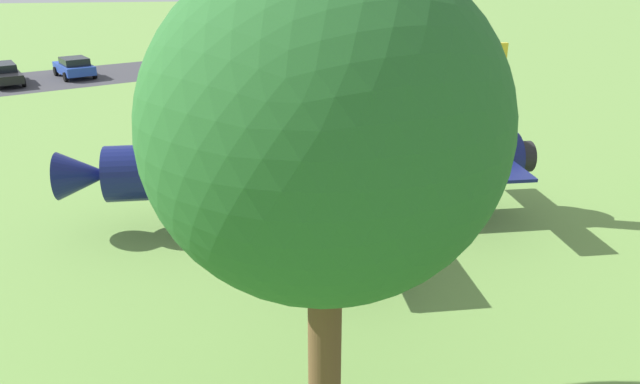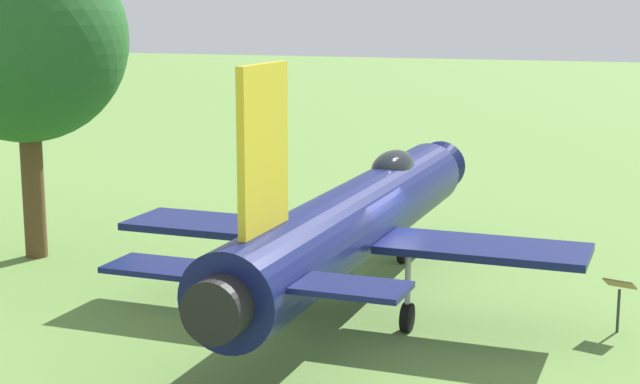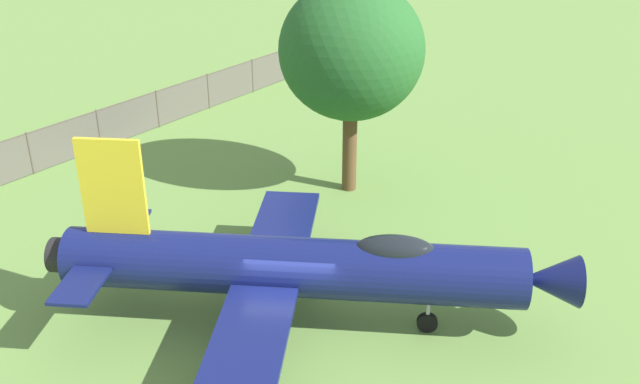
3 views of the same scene
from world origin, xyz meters
name	(u,v)px [view 3 (image 3 of 3)]	position (x,y,z in m)	size (l,w,h in m)	color
ground_plane	(293,323)	(0.00, 0.00, 0.00)	(200.00, 200.00, 0.00)	#668E42
display_jet	(305,266)	(0.36, 0.00, 1.98)	(14.88, 10.10, 5.61)	#111951
shade_tree	(352,51)	(1.18, 9.26, 5.68)	(5.50, 5.16, 8.36)	brown
perimeter_fence	(30,152)	(-12.31, 9.53, 1.00)	(18.61, 30.09, 1.89)	#4C4238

